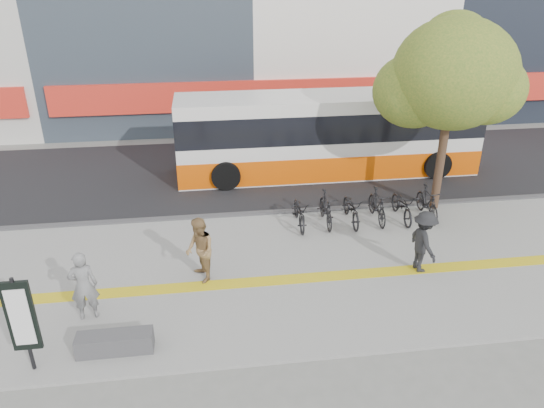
{
  "coord_description": "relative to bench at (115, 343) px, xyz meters",
  "views": [
    {
      "loc": [
        -0.43,
        -10.05,
        7.57
      ],
      "look_at": [
        1.22,
        2.0,
        1.84
      ],
      "focal_mm": 33.35,
      "sensor_mm": 36.0,
      "label": 1
    }
  ],
  "objects": [
    {
      "name": "ground",
      "position": [
        2.6,
        1.2,
        -0.3
      ],
      "size": [
        120.0,
        120.0,
        0.0
      ],
      "primitive_type": "plane",
      "color": "slate",
      "rests_on": "ground"
    },
    {
      "name": "sidewalk",
      "position": [
        2.6,
        2.7,
        -0.27
      ],
      "size": [
        40.0,
        7.0,
        0.08
      ],
      "primitive_type": "cube",
      "color": "gray",
      "rests_on": "ground"
    },
    {
      "name": "tactile_strip",
      "position": [
        2.6,
        2.2,
        -0.22
      ],
      "size": [
        40.0,
        0.45,
        0.01
      ],
      "primitive_type": "cube",
      "color": "gold",
      "rests_on": "sidewalk"
    },
    {
      "name": "street",
      "position": [
        2.6,
        10.2,
        -0.28
      ],
      "size": [
        40.0,
        8.0,
        0.06
      ],
      "primitive_type": "cube",
      "color": "black",
      "rests_on": "ground"
    },
    {
      "name": "curb",
      "position": [
        2.6,
        6.2,
        -0.23
      ],
      "size": [
        40.0,
        0.25,
        0.14
      ],
      "primitive_type": "cube",
      "color": "#3C3C3E",
      "rests_on": "ground"
    },
    {
      "name": "bench",
      "position": [
        0.0,
        0.0,
        0.0
      ],
      "size": [
        1.6,
        0.45,
        0.45
      ],
      "primitive_type": "cube",
      "color": "#3C3C3E",
      "rests_on": "sidewalk"
    },
    {
      "name": "signboard",
      "position": [
        -1.6,
        -0.31,
        1.06
      ],
      "size": [
        0.55,
        0.1,
        2.2
      ],
      "color": "black",
      "rests_on": "sidewalk"
    },
    {
      "name": "street_tree",
      "position": [
        9.78,
        6.02,
        4.21
      ],
      "size": [
        4.4,
        3.8,
        6.31
      ],
      "color": "#3C271B",
      "rests_on": "sidewalk"
    },
    {
      "name": "bus",
      "position": [
        6.92,
        9.7,
        1.22
      ],
      "size": [
        11.72,
        2.78,
        3.12
      ],
      "color": "silver",
      "rests_on": "street"
    },
    {
      "name": "bicycle_row",
      "position": [
        7.05,
        5.2,
        0.28
      ],
      "size": [
        4.84,
        1.84,
        1.06
      ],
      "color": "black",
      "rests_on": "sidewalk"
    },
    {
      "name": "seated_woman",
      "position": [
        -0.8,
        1.3,
        0.65
      ],
      "size": [
        0.69,
        0.51,
        1.75
      ],
      "primitive_type": "imported",
      "rotation": [
        0.0,
        0.0,
        3.3
      ],
      "color": "black",
      "rests_on": "sidewalk"
    },
    {
      "name": "pedestrian_tan",
      "position": [
        1.85,
        2.53,
        0.66
      ],
      "size": [
        0.9,
        1.02,
        1.76
      ],
      "primitive_type": "imported",
      "rotation": [
        0.0,
        0.0,
        -1.25
      ],
      "color": "olive",
      "rests_on": "sidewalk"
    },
    {
      "name": "pedestrian_dark",
      "position": [
        7.75,
        2.19,
        0.64
      ],
      "size": [
        0.76,
        1.19,
        1.74
      ],
      "primitive_type": "imported",
      "rotation": [
        0.0,
        0.0,
        1.68
      ],
      "color": "black",
      "rests_on": "sidewalk"
    }
  ]
}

